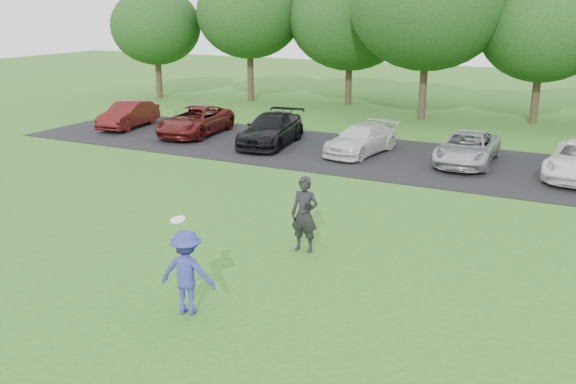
# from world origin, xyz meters

# --- Properties ---
(ground) EXTENTS (100.00, 100.00, 0.00)m
(ground) POSITION_xyz_m (0.00, 0.00, 0.00)
(ground) COLOR #33651C
(ground) RESTS_ON ground
(parking_lot) EXTENTS (32.00, 6.50, 0.03)m
(parking_lot) POSITION_xyz_m (0.00, 13.00, 0.01)
(parking_lot) COLOR black
(parking_lot) RESTS_ON ground
(frisbee_player) EXTENTS (1.13, 0.80, 1.90)m
(frisbee_player) POSITION_xyz_m (-0.06, -0.37, 0.80)
(frisbee_player) COLOR #333590
(frisbee_player) RESTS_ON ground
(camera_bystander) EXTENTS (0.66, 0.46, 1.76)m
(camera_bystander) POSITION_xyz_m (0.50, 3.35, 0.88)
(camera_bystander) COLOR black
(camera_bystander) RESTS_ON ground
(parked_cars) EXTENTS (27.65, 4.73, 1.23)m
(parked_cars) POSITION_xyz_m (-1.26, 13.14, 0.60)
(parked_cars) COLOR #4B1110
(parked_cars) RESTS_ON parking_lot
(tree_row) EXTENTS (42.39, 9.85, 8.64)m
(tree_row) POSITION_xyz_m (1.51, 22.76, 4.91)
(tree_row) COLOR #38281C
(tree_row) RESTS_ON ground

